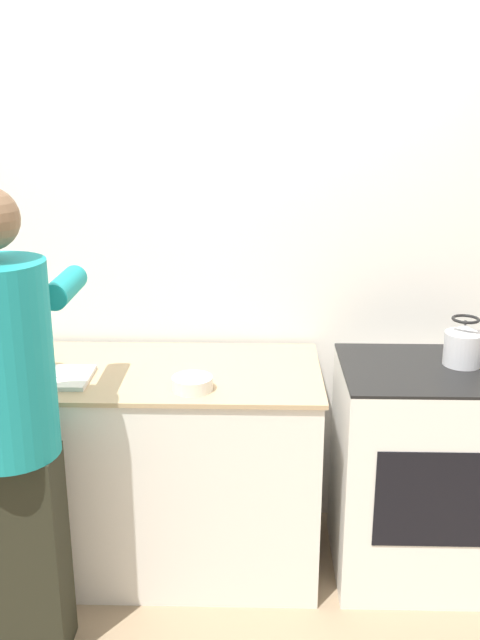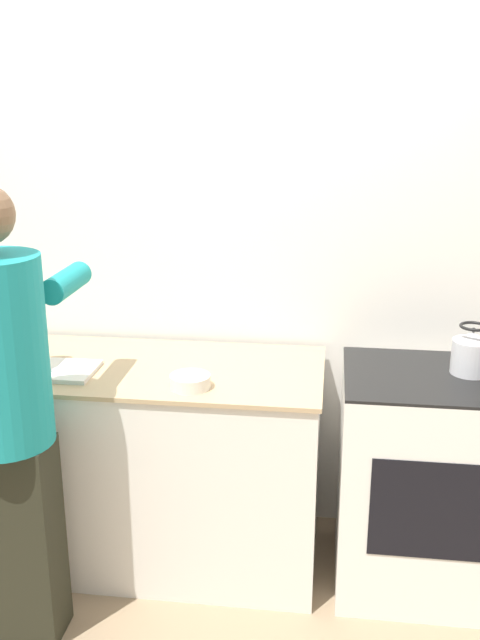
# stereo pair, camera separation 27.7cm
# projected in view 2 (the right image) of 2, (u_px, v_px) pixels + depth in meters

# --- Properties ---
(ground_plane) EXTENTS (12.00, 12.00, 0.00)m
(ground_plane) POSITION_uv_depth(u_px,v_px,m) (199.00, 604.00, 2.91)
(ground_plane) COLOR #997F60
(wall_back) EXTENTS (8.00, 0.05, 2.60)m
(wall_back) POSITION_uv_depth(u_px,v_px,m) (224.00, 255.00, 3.22)
(wall_back) COLOR white
(wall_back) RESTS_ON ground_plane
(counter) EXTENTS (1.76, 0.69, 0.90)m
(counter) POSITION_uv_depth(u_px,v_px,m) (120.00, 460.00, 3.14)
(counter) COLOR silver
(counter) RESTS_ON ground_plane
(oven) EXTENTS (0.73, 0.59, 0.94)m
(oven) POSITION_uv_depth(u_px,v_px,m) (428.00, 481.00, 2.94)
(oven) COLOR silver
(oven) RESTS_ON ground_plane
(person) EXTENTS (0.38, 0.62, 1.72)m
(person) POSITION_uv_depth(u_px,v_px,m) (6.00, 408.00, 2.51)
(person) COLOR black
(person) RESTS_ON ground_plane
(cutting_board) EXTENTS (0.37, 0.24, 0.02)m
(cutting_board) POSITION_uv_depth(u_px,v_px,m) (50.00, 370.00, 2.92)
(cutting_board) COLOR silver
(cutting_board) RESTS_ON counter
(knife) EXTENTS (0.24, 0.11, 0.01)m
(knife) POSITION_uv_depth(u_px,v_px,m) (45.00, 370.00, 2.89)
(knife) COLOR silver
(knife) RESTS_ON cutting_board
(kettle) EXTENTS (0.15, 0.15, 0.20)m
(kettle) POSITION_uv_depth(u_px,v_px,m) (471.00, 353.00, 2.80)
(kettle) COLOR silver
(kettle) RESTS_ON oven
(bowl_prep) EXTENTS (0.16, 0.16, 0.05)m
(bowl_prep) POSITION_uv_depth(u_px,v_px,m) (190.00, 382.00, 2.76)
(bowl_prep) COLOR silver
(bowl_prep) RESTS_ON counter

